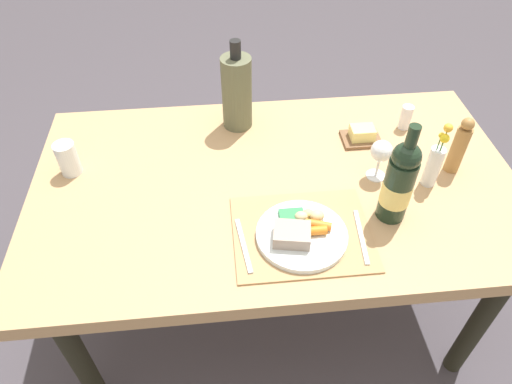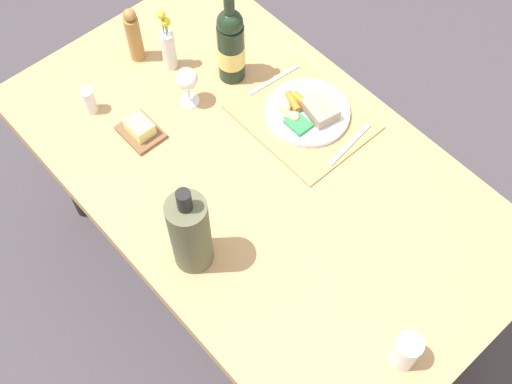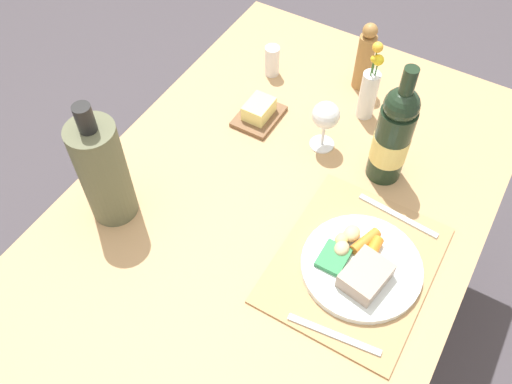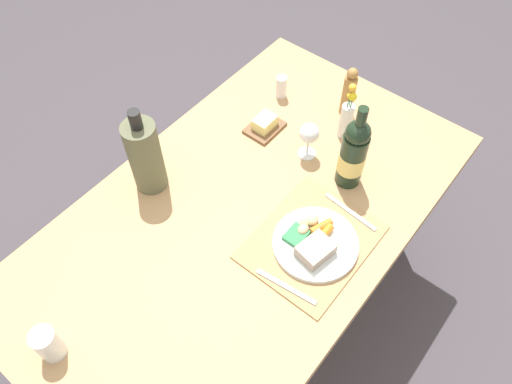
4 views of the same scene
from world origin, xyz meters
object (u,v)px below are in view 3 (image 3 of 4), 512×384
(dining_table, at_px, (254,253))
(wine_glass, at_px, (326,117))
(wine_bottle, at_px, (393,136))
(salt_shaker, at_px, (272,61))
(fork, at_px, (334,335))
(flower_vase, at_px, (369,90))
(knife, at_px, (398,216))
(cooler_bottle, at_px, (103,171))
(dinner_plate, at_px, (361,265))
(butter_dish, at_px, (259,112))
(pepper_mill, at_px, (364,57))

(dining_table, height_order, wine_glass, wine_glass)
(wine_bottle, xyz_separation_m, wine_glass, (0.01, 0.17, -0.03))
(salt_shaker, relative_size, wine_glass, 0.64)
(fork, bearing_deg, flower_vase, 11.54)
(knife, distance_m, cooler_bottle, 0.65)
(dinner_plate, xyz_separation_m, butter_dish, (0.28, 0.41, -0.00))
(pepper_mill, height_order, flower_vase, flower_vase)
(dining_table, height_order, salt_shaker, salt_shaker)
(fork, height_order, knife, same)
(wine_bottle, distance_m, flower_vase, 0.20)
(wine_bottle, bearing_deg, knife, -143.16)
(fork, distance_m, salt_shaker, 0.78)
(flower_vase, bearing_deg, fork, -161.73)
(flower_vase, distance_m, wine_glass, 0.16)
(salt_shaker, xyz_separation_m, wine_glass, (-0.17, -0.24, 0.05))
(pepper_mill, height_order, cooler_bottle, cooler_bottle)
(butter_dish, bearing_deg, fork, -135.99)
(dining_table, distance_m, cooler_bottle, 0.38)
(pepper_mill, distance_m, wine_glass, 0.25)
(dinner_plate, relative_size, butter_dish, 1.95)
(fork, distance_m, butter_dish, 0.61)
(dining_table, height_order, flower_vase, flower_vase)
(fork, height_order, salt_shaker, salt_shaker)
(dinner_plate, bearing_deg, wine_glass, 38.95)
(wine_glass, bearing_deg, flower_vase, -17.36)
(salt_shaker, bearing_deg, cooler_bottle, 172.38)
(dining_table, relative_size, flower_vase, 6.82)
(cooler_bottle, bearing_deg, knife, -61.86)
(cooler_bottle, xyz_separation_m, salt_shaker, (0.58, -0.08, -0.09))
(dining_table, height_order, pepper_mill, pepper_mill)
(dinner_plate, xyz_separation_m, pepper_mill, (0.53, 0.24, 0.07))
(salt_shaker, bearing_deg, knife, -120.28)
(dining_table, relative_size, wine_bottle, 4.79)
(wine_bottle, distance_m, salt_shaker, 0.45)
(fork, relative_size, wine_bottle, 0.60)
(dinner_plate, relative_size, fork, 1.34)
(pepper_mill, distance_m, cooler_bottle, 0.73)
(cooler_bottle, relative_size, butter_dish, 2.45)
(fork, relative_size, pepper_mill, 0.96)
(cooler_bottle, height_order, butter_dish, cooler_bottle)
(cooler_bottle, bearing_deg, butter_dish, -18.05)
(dining_table, bearing_deg, flower_vase, -6.78)
(cooler_bottle, relative_size, salt_shaker, 3.64)
(dining_table, relative_size, knife, 7.94)
(butter_dish, xyz_separation_m, wine_glass, (-0.00, -0.18, 0.08))
(dinner_plate, xyz_separation_m, wine_bottle, (0.27, 0.06, 0.11))
(knife, relative_size, wine_bottle, 0.60)
(pepper_mill, relative_size, wine_bottle, 0.62)
(dinner_plate, relative_size, pepper_mill, 1.28)
(pepper_mill, xyz_separation_m, butter_dish, (-0.25, 0.17, -0.07))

